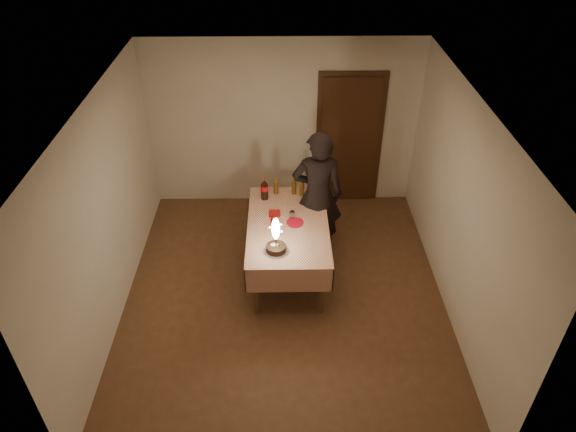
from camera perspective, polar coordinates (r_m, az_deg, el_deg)
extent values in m
cube|color=brown|center=(6.62, -0.37, -8.87)|extent=(4.00, 4.50, 0.01)
cube|color=beige|center=(7.73, -0.57, 10.06)|extent=(4.00, 0.04, 2.60)
cube|color=beige|center=(4.16, -0.13, -17.95)|extent=(4.00, 0.04, 2.60)
cube|color=beige|center=(6.11, -19.53, 0.15)|extent=(0.04, 4.50, 2.60)
cube|color=beige|center=(6.13, 18.63, 0.48)|extent=(0.04, 4.50, 2.60)
cube|color=silver|center=(5.14, -0.49, 12.23)|extent=(4.00, 4.50, 0.04)
cube|color=#472814|center=(7.89, 6.79, 8.14)|extent=(0.85, 0.05, 2.05)
sphere|color=#B28C33|center=(7.82, 4.48, 7.83)|extent=(0.06, 0.06, 0.06)
cube|color=brown|center=(6.49, -0.01, -1.12)|extent=(0.90, 1.60, 0.04)
cylinder|color=brown|center=(6.18, -3.56, -8.17)|extent=(0.07, 0.07, 0.74)
cylinder|color=brown|center=(6.19, 3.74, -8.09)|extent=(0.07, 0.07, 0.74)
cylinder|color=brown|center=(7.32, -3.15, -0.10)|extent=(0.07, 0.07, 0.74)
cylinder|color=brown|center=(7.33, 2.96, -0.05)|extent=(0.07, 0.07, 0.74)
cube|color=silver|center=(6.47, -0.01, -0.94)|extent=(1.02, 1.72, 0.01)
cube|color=silver|center=(5.93, 0.12, -7.25)|extent=(1.02, 0.01, 0.34)
cube|color=silver|center=(7.27, -0.11, 1.98)|extent=(1.02, 0.01, 0.34)
cube|color=silver|center=(6.59, -4.39, -2.20)|extent=(0.01, 1.72, 0.34)
cube|color=silver|center=(6.60, 4.37, -2.12)|extent=(0.01, 1.72, 0.34)
cylinder|color=white|center=(6.05, -1.33, -3.86)|extent=(0.29, 0.29, 0.01)
cylinder|color=black|center=(6.03, -1.33, -3.58)|extent=(0.23, 0.23, 0.07)
cylinder|color=white|center=(6.02, -1.53, -3.21)|extent=(0.07, 0.07, 0.00)
sphere|color=red|center=(5.99, -1.00, -3.28)|extent=(0.02, 0.02, 0.02)
cube|color=#19721E|center=(5.99, -0.86, -3.42)|extent=(0.02, 0.01, 0.00)
cube|color=#19721E|center=(5.99, -1.10, -3.45)|extent=(0.01, 0.02, 0.00)
cylinder|color=#262628|center=(5.97, -1.34, -2.87)|extent=(0.01, 0.01, 0.12)
ellipsoid|color=#FFF2BF|center=(5.85, -1.37, -1.41)|extent=(0.09, 0.09, 0.29)
sphere|color=white|center=(5.92, -1.35, -2.26)|extent=(0.04, 0.04, 0.04)
cylinder|color=red|center=(6.49, 0.79, -0.73)|extent=(0.22, 0.22, 0.01)
cylinder|color=#AF0C10|center=(6.43, -1.60, -0.60)|extent=(0.08, 0.08, 0.10)
cylinder|color=white|center=(6.56, 0.46, 0.16)|extent=(0.07, 0.07, 0.09)
cube|color=red|center=(6.64, -1.50, 0.29)|extent=(0.15, 0.15, 0.02)
cylinder|color=black|center=(6.89, -2.62, 2.72)|extent=(0.10, 0.10, 0.22)
cylinder|color=red|center=(6.86, -2.63, 3.14)|extent=(0.10, 0.10, 0.07)
cone|color=black|center=(6.81, -2.65, 3.78)|extent=(0.10, 0.10, 0.08)
cylinder|color=red|center=(6.78, -2.66, 4.10)|extent=(0.03, 0.03, 0.02)
cylinder|color=#51320D|center=(7.01, -1.34, 3.19)|extent=(0.06, 0.06, 0.18)
cone|color=#51320D|center=(6.94, -1.35, 4.02)|extent=(0.06, 0.06, 0.06)
cylinder|color=olive|center=(6.93, -1.36, 4.27)|extent=(0.02, 0.02, 0.02)
cylinder|color=#51320D|center=(6.96, 1.53, 2.95)|extent=(0.06, 0.06, 0.18)
cone|color=#51320D|center=(6.90, 1.54, 3.79)|extent=(0.06, 0.06, 0.06)
cylinder|color=olive|center=(6.88, 1.55, 4.04)|extent=(0.02, 0.02, 0.02)
cylinder|color=#51320D|center=(7.00, 0.66, 3.14)|extent=(0.06, 0.06, 0.18)
cone|color=#51320D|center=(6.93, 0.67, 3.97)|extent=(0.06, 0.06, 0.06)
cylinder|color=olive|center=(6.91, 0.67, 4.22)|extent=(0.02, 0.02, 0.02)
imported|color=black|center=(6.78, 3.27, 2.35)|extent=(0.68, 0.46, 1.85)
cube|color=black|center=(6.56, 3.42, 7.77)|extent=(0.13, 0.09, 0.10)
cylinder|color=black|center=(6.63, 3.39, 8.09)|extent=(0.08, 0.08, 0.08)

